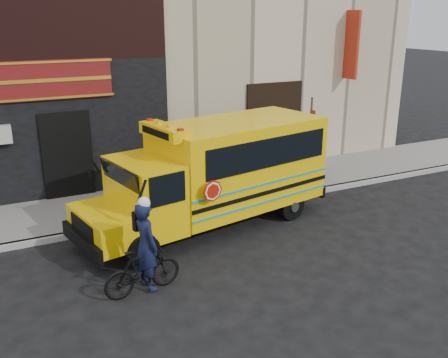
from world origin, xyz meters
TOP-DOWN VIEW (x-y plane):
  - ground at (0.00, 0.00)m, footprint 120.00×120.00m
  - curb at (0.00, 2.60)m, footprint 40.00×0.20m
  - sidewalk at (0.00, 4.10)m, footprint 40.00×3.00m
  - school_bus at (0.06, 1.79)m, footprint 7.18×3.42m
  - sign_pole at (3.76, 2.90)m, footprint 0.07×0.26m
  - bicycle at (-2.83, -0.73)m, footprint 1.70×0.67m
  - cyclist at (-2.71, -0.63)m, footprint 0.59×0.76m

SIDE VIEW (x-z plane):
  - ground at x=0.00m, z-range 0.00..0.00m
  - curb at x=0.00m, z-range 0.00..0.15m
  - sidewalk at x=0.00m, z-range 0.00..0.15m
  - bicycle at x=-2.83m, z-range 0.00..0.99m
  - cyclist at x=-2.71m, z-range 0.00..1.87m
  - school_bus at x=0.06m, z-range 0.05..2.97m
  - sign_pole at x=3.76m, z-range 0.16..3.17m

